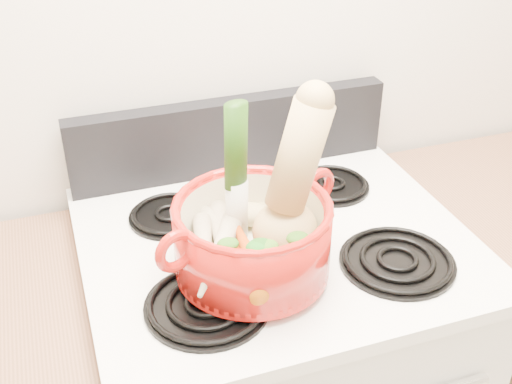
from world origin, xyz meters
name	(u,v)px	position (x,y,z in m)	size (l,w,h in m)	color
wall_back	(222,20)	(0.00, 1.75, 1.30)	(3.50, 0.02, 2.60)	white
cooktop	(276,243)	(0.00, 1.40, 0.93)	(0.78, 0.67, 0.03)	white
control_backsplash	(231,135)	(0.00, 1.70, 1.04)	(0.76, 0.05, 0.18)	black
burner_front_left	(207,304)	(-0.19, 1.24, 0.96)	(0.22, 0.22, 0.02)	black
burner_front_right	(397,260)	(0.19, 1.24, 0.96)	(0.22, 0.22, 0.02)	black
burner_back_left	(170,214)	(-0.19, 1.54, 0.96)	(0.17, 0.17, 0.02)	black
burner_back_right	(331,184)	(0.19, 1.54, 0.96)	(0.17, 0.17, 0.02)	black
dutch_oven	(252,238)	(-0.09, 1.30, 1.04)	(0.28, 0.28, 0.14)	#AD150E
pot_handle_left	(176,251)	(-0.24, 1.24, 1.09)	(0.08, 0.08, 0.02)	#AD150E
pot_handle_right	(318,187)	(0.06, 1.35, 1.09)	(0.08, 0.08, 0.02)	#AD150E
squash	(286,184)	(-0.03, 1.28, 1.15)	(0.13, 0.13, 0.31)	tan
leek	(236,174)	(-0.10, 1.35, 1.15)	(0.05, 0.05, 0.30)	silver
ginger	(248,215)	(-0.06, 1.40, 1.02)	(0.08, 0.06, 0.05)	#D2C081
parsnip_0	(223,247)	(-0.14, 1.31, 1.02)	(0.04, 0.04, 0.23)	beige
parsnip_1	(205,253)	(-0.17, 1.30, 1.03)	(0.04, 0.04, 0.18)	beige
parsnip_2	(226,230)	(-0.12, 1.35, 1.03)	(0.04, 0.04, 0.18)	beige
parsnip_3	(218,253)	(-0.16, 1.27, 1.04)	(0.04, 0.04, 0.19)	#F0EAC3
carrot_0	(262,268)	(-0.09, 1.24, 1.01)	(0.03, 0.03, 0.15)	#CC4F0A
carrot_1	(248,269)	(-0.12, 1.23, 1.02)	(0.03, 0.03, 0.15)	#D2600A
carrot_2	(262,262)	(-0.09, 1.24, 1.02)	(0.03, 0.03, 0.16)	red
carrot_3	(251,263)	(-0.11, 1.24, 1.03)	(0.03, 0.03, 0.12)	#C05709
carrot_4	(246,249)	(-0.11, 1.26, 1.04)	(0.03, 0.03, 0.17)	#C04209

